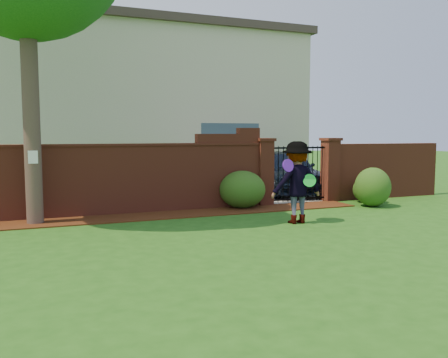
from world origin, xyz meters
name	(u,v)px	position (x,y,z in m)	size (l,w,h in m)	color
ground	(246,242)	(0.00, 0.00, -0.01)	(80.00, 80.00, 0.01)	#1F4F13
mulch_bed	(153,216)	(-0.95, 3.34, 0.01)	(11.10, 1.08, 0.03)	#38190A
brick_wall	(103,178)	(-2.01, 4.00, 0.93)	(8.70, 0.31, 2.16)	maroon
brick_wall_return	(384,171)	(6.60, 4.00, 0.85)	(4.00, 0.25, 1.70)	maroon
pillar_left	(264,171)	(2.40, 4.00, 0.96)	(0.50, 0.50, 1.88)	maroon
pillar_right	(330,169)	(4.60, 4.00, 0.96)	(0.50, 0.50, 1.88)	maroon
iron_gate	(298,174)	(3.50, 4.00, 0.85)	(1.78, 0.03, 1.60)	black
driveway	(241,188)	(3.50, 8.00, 0.01)	(3.20, 8.00, 0.01)	gray
house	(148,106)	(1.00, 12.00, 3.16)	(12.40, 6.40, 6.30)	beige
car	(287,171)	(4.28, 5.99, 0.75)	(1.77, 4.40, 1.50)	black
paper_notice	(33,157)	(-3.60, 3.21, 1.50)	(0.20, 0.01, 0.28)	white
shrub_left	(242,189)	(1.60, 3.71, 0.51)	(1.24, 1.24, 1.02)	#1B4915
shrub_middle	(373,187)	(5.05, 2.63, 0.54)	(0.98, 0.98, 1.08)	#1B4915
shrub_right	(368,190)	(5.44, 3.33, 0.38)	(0.85, 0.85, 0.75)	#1B4915
man	(297,183)	(1.84, 1.28, 0.92)	(1.19, 0.68, 1.84)	gray
frisbee_purple	(288,165)	(1.51, 1.12, 1.32)	(0.28, 0.28, 0.03)	#611DB6
frisbee_green	(309,180)	(2.02, 1.06, 0.98)	(0.29, 0.29, 0.03)	green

